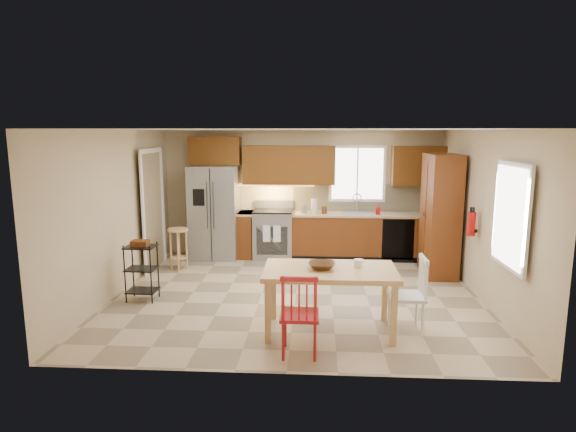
{
  "coord_description": "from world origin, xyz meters",
  "views": [
    {
      "loc": [
        0.29,
        -7.1,
        2.47
      ],
      "look_at": [
        -0.15,
        0.4,
        1.15
      ],
      "focal_mm": 30.0,
      "sensor_mm": 36.0,
      "label": 1
    }
  ],
  "objects_px": {
    "fire_extinguisher": "(471,224)",
    "range_stove": "(273,234)",
    "soap_bottle": "(378,210)",
    "utility_cart": "(142,272)",
    "refrigerator": "(215,212)",
    "pantry": "(440,215)",
    "chair_white": "(406,295)",
    "chair_red": "(300,313)",
    "bar_stool": "(179,249)",
    "table_bowl": "(322,269)",
    "dining_table": "(330,301)",
    "table_jar": "(359,265)"
  },
  "relations": [
    {
      "from": "fire_extinguisher",
      "to": "range_stove",
      "type": "bearing_deg",
      "value": 147.38
    },
    {
      "from": "soap_bottle",
      "to": "utility_cart",
      "type": "bearing_deg",
      "value": -146.3
    },
    {
      "from": "refrigerator",
      "to": "pantry",
      "type": "distance_m",
      "value": 4.23
    },
    {
      "from": "soap_bottle",
      "to": "chair_white",
      "type": "bearing_deg",
      "value": -91.0
    },
    {
      "from": "refrigerator",
      "to": "chair_red",
      "type": "bearing_deg",
      "value": -66.35
    },
    {
      "from": "chair_white",
      "to": "bar_stool",
      "type": "distance_m",
      "value": 4.43
    },
    {
      "from": "pantry",
      "to": "chair_red",
      "type": "height_order",
      "value": "pantry"
    },
    {
      "from": "chair_red",
      "to": "chair_white",
      "type": "relative_size",
      "value": 1.0
    },
    {
      "from": "pantry",
      "to": "chair_red",
      "type": "distance_m",
      "value": 4.01
    },
    {
      "from": "range_stove",
      "to": "soap_bottle",
      "type": "distance_m",
      "value": 2.1
    },
    {
      "from": "chair_white",
      "to": "table_bowl",
      "type": "relative_size",
      "value": 2.9
    },
    {
      "from": "pantry",
      "to": "chair_white",
      "type": "relative_size",
      "value": 2.2
    },
    {
      "from": "dining_table",
      "to": "soap_bottle",
      "type": "bearing_deg",
      "value": 73.71
    },
    {
      "from": "refrigerator",
      "to": "chair_white",
      "type": "height_order",
      "value": "refrigerator"
    },
    {
      "from": "range_stove",
      "to": "chair_red",
      "type": "xyz_separation_m",
      "value": [
        0.67,
        -4.22,
        0.02
      ]
    },
    {
      "from": "dining_table",
      "to": "utility_cart",
      "type": "xyz_separation_m",
      "value": [
        -2.74,
        0.98,
        0.03
      ]
    },
    {
      "from": "bar_stool",
      "to": "utility_cart",
      "type": "xyz_separation_m",
      "value": [
        -0.08,
        -1.63,
        0.05
      ]
    },
    {
      "from": "chair_white",
      "to": "fire_extinguisher",
      "type": "bearing_deg",
      "value": -39.37
    },
    {
      "from": "chair_white",
      "to": "utility_cart",
      "type": "height_order",
      "value": "chair_white"
    },
    {
      "from": "table_jar",
      "to": "chair_red",
      "type": "bearing_deg",
      "value": -133.21
    },
    {
      "from": "refrigerator",
      "to": "range_stove",
      "type": "xyz_separation_m",
      "value": [
        1.15,
        0.06,
        -0.45
      ]
    },
    {
      "from": "chair_red",
      "to": "pantry",
      "type": "bearing_deg",
      "value": 54.33
    },
    {
      "from": "fire_extinguisher",
      "to": "table_bowl",
      "type": "xyz_separation_m",
      "value": [
        -2.26,
        -1.53,
        -0.3
      ]
    },
    {
      "from": "dining_table",
      "to": "table_bowl",
      "type": "distance_m",
      "value": 0.42
    },
    {
      "from": "chair_white",
      "to": "range_stove",
      "type": "bearing_deg",
      "value": 29.16
    },
    {
      "from": "chair_red",
      "to": "dining_table",
      "type": "bearing_deg",
      "value": 61.59
    },
    {
      "from": "bar_stool",
      "to": "utility_cart",
      "type": "relative_size",
      "value": 0.87
    },
    {
      "from": "table_jar",
      "to": "range_stove",
      "type": "bearing_deg",
      "value": 111.67
    },
    {
      "from": "table_jar",
      "to": "table_bowl",
      "type": "bearing_deg",
      "value": -167.47
    },
    {
      "from": "chair_white",
      "to": "bar_stool",
      "type": "xyz_separation_m",
      "value": [
        -3.61,
        2.56,
        -0.1
      ]
    },
    {
      "from": "chair_red",
      "to": "table_jar",
      "type": "bearing_deg",
      "value": 46.69
    },
    {
      "from": "fire_extinguisher",
      "to": "chair_red",
      "type": "bearing_deg",
      "value": -139.02
    },
    {
      "from": "fire_extinguisher",
      "to": "chair_white",
      "type": "relative_size",
      "value": 0.38
    },
    {
      "from": "fire_extinguisher",
      "to": "table_bowl",
      "type": "relative_size",
      "value": 1.09
    },
    {
      "from": "refrigerator",
      "to": "bar_stool",
      "type": "relative_size",
      "value": 2.42
    },
    {
      "from": "refrigerator",
      "to": "pantry",
      "type": "relative_size",
      "value": 0.87
    },
    {
      "from": "soap_bottle",
      "to": "utility_cart",
      "type": "distance_m",
      "value": 4.54
    },
    {
      "from": "chair_white",
      "to": "dining_table",
      "type": "bearing_deg",
      "value": 92.91
    },
    {
      "from": "range_stove",
      "to": "dining_table",
      "type": "relative_size",
      "value": 0.57
    },
    {
      "from": "refrigerator",
      "to": "range_stove",
      "type": "height_order",
      "value": "refrigerator"
    },
    {
      "from": "table_jar",
      "to": "utility_cart",
      "type": "distance_m",
      "value": 3.24
    },
    {
      "from": "range_stove",
      "to": "pantry",
      "type": "relative_size",
      "value": 0.44
    },
    {
      "from": "soap_bottle",
      "to": "bar_stool",
      "type": "xyz_separation_m",
      "value": [
        -3.67,
        -0.87,
        -0.62
      ]
    },
    {
      "from": "refrigerator",
      "to": "table_jar",
      "type": "bearing_deg",
      "value": -53.42
    },
    {
      "from": "chair_red",
      "to": "utility_cart",
      "type": "height_order",
      "value": "chair_red"
    },
    {
      "from": "pantry",
      "to": "fire_extinguisher",
      "type": "relative_size",
      "value": 5.83
    },
    {
      "from": "table_jar",
      "to": "soap_bottle",
      "type": "bearing_deg",
      "value": 79.05
    },
    {
      "from": "dining_table",
      "to": "bar_stool",
      "type": "relative_size",
      "value": 2.16
    },
    {
      "from": "fire_extinguisher",
      "to": "bar_stool",
      "type": "height_order",
      "value": "fire_extinguisher"
    },
    {
      "from": "range_stove",
      "to": "fire_extinguisher",
      "type": "bearing_deg",
      "value": -32.62
    }
  ]
}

